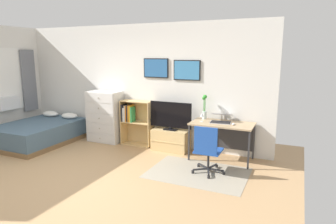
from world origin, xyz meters
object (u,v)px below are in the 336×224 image
(bookshelf, at_px, (134,119))
(television, at_px, (170,116))
(office_chair, at_px, (207,149))
(bed, at_px, (39,132))
(dresser, at_px, (105,117))
(laptop, at_px, (221,118))
(computer_mouse, at_px, (233,124))
(desk, at_px, (223,129))
(tv_stand, at_px, (171,140))
(bamboo_vase, at_px, (205,107))
(wine_glass, at_px, (202,115))

(bookshelf, bearing_deg, television, -4.79)
(television, bearing_deg, office_chair, -39.78)
(bed, bearing_deg, dresser, 28.27)
(laptop, relative_size, computer_mouse, 4.52)
(desk, bearing_deg, bed, -170.29)
(bookshelf, relative_size, computer_mouse, 9.79)
(dresser, bearing_deg, tv_stand, 0.51)
(bookshelf, height_order, laptop, bookshelf)
(tv_stand, bearing_deg, bed, -165.99)
(bed, height_order, computer_mouse, computer_mouse)
(bamboo_vase, bearing_deg, wine_glass, -82.78)
(bookshelf, height_order, bamboo_vase, bamboo_vase)
(television, bearing_deg, desk, -1.05)
(bookshelf, height_order, television, television)
(tv_stand, height_order, wine_glass, wine_glass)
(bamboo_vase, bearing_deg, bed, -167.37)
(office_chair, xyz_separation_m, laptop, (0.00, 0.89, 0.35))
(dresser, bearing_deg, desk, -0.57)
(bookshelf, xyz_separation_m, tv_stand, (0.93, -0.06, -0.36))
(bookshelf, bearing_deg, computer_mouse, -6.17)
(tv_stand, distance_m, bamboo_vase, 1.04)
(tv_stand, xyz_separation_m, laptop, (1.09, -0.04, 0.58))
(dresser, relative_size, computer_mouse, 11.52)
(tv_stand, bearing_deg, wine_glass, -13.95)
(office_chair, relative_size, bamboo_vase, 1.72)
(tv_stand, xyz_separation_m, bamboo_vase, (0.71, 0.08, 0.76))
(office_chair, xyz_separation_m, bamboo_vase, (-0.38, 1.01, 0.53))
(bookshelf, relative_size, tv_stand, 1.30)
(tv_stand, relative_size, wine_glass, 4.35)
(dresser, relative_size, bamboo_vase, 2.40)
(desk, bearing_deg, laptop, 171.88)
(bookshelf, distance_m, desk, 2.07)
(bookshelf, bearing_deg, desk, -2.74)
(dresser, relative_size, tv_stand, 1.53)
(bed, xyz_separation_m, computer_mouse, (4.39, 0.56, 0.51))
(office_chair, distance_m, bamboo_vase, 1.20)
(desk, height_order, computer_mouse, computer_mouse)
(desk, distance_m, bamboo_vase, 0.58)
(bed, xyz_separation_m, dresser, (1.34, 0.74, 0.35))
(office_chair, bearing_deg, tv_stand, 138.71)
(wine_glass, bearing_deg, dresser, 176.01)
(bed, distance_m, wine_glass, 3.87)
(bamboo_vase, bearing_deg, desk, -16.47)
(tv_stand, distance_m, desk, 1.20)
(dresser, relative_size, desk, 1.00)
(dresser, distance_m, wine_glass, 2.46)
(office_chair, bearing_deg, bed, 176.79)
(television, distance_m, laptop, 1.09)
(laptop, distance_m, bamboo_vase, 0.44)
(dresser, distance_m, television, 1.70)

